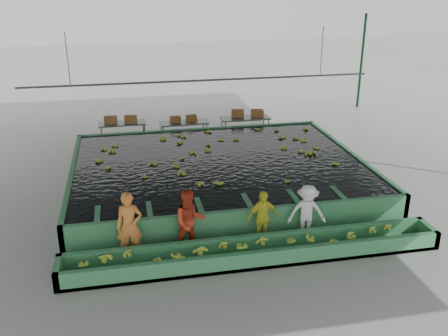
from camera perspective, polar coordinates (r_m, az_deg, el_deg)
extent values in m
plane|color=gray|center=(16.35, 0.35, -3.89)|extent=(80.00, 80.00, 0.00)
cube|color=gray|center=(14.90, 0.40, 13.75)|extent=(20.00, 22.00, 0.04)
cube|color=black|center=(17.37, -0.66, 0.72)|extent=(9.70, 7.70, 0.00)
cylinder|color=#59605B|center=(20.09, -2.62, 9.96)|extent=(0.08, 0.08, 14.00)
cylinder|color=#59605B|center=(19.77, -17.45, 11.78)|extent=(0.04, 0.04, 2.00)
cylinder|color=#59605B|center=(21.27, 11.11, 12.97)|extent=(0.04, 0.04, 2.00)
imported|color=orange|center=(13.14, -10.75, -6.53)|extent=(0.69, 0.48, 1.84)
imported|color=red|center=(13.24, -3.93, -6.12)|extent=(0.92, 0.75, 1.76)
imported|color=yellow|center=(13.65, 4.39, -5.70)|extent=(0.98, 0.57, 1.57)
imported|color=white|center=(14.01, 9.45, -5.05)|extent=(1.15, 0.79, 1.63)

